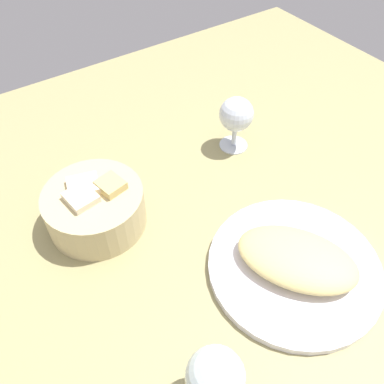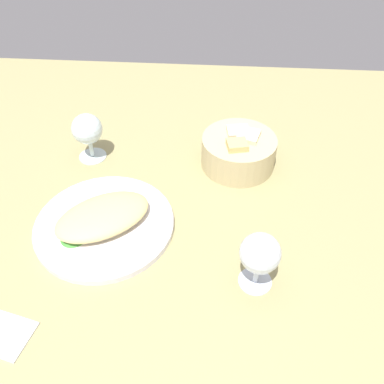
{
  "view_description": "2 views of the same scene",
  "coord_description": "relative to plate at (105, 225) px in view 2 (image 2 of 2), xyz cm",
  "views": [
    {
      "loc": [
        -27.19,
        29.94,
        56.75
      ],
      "look_at": [
        12.67,
        3.04,
        4.37
      ],
      "focal_mm": 37.45,
      "sensor_mm": 36.0,
      "label": 1
    },
    {
      "loc": [
        14.09,
        -55.91,
        61.22
      ],
      "look_at": [
        9.71,
        2.91,
        5.12
      ],
      "focal_mm": 37.48,
      "sensor_mm": 36.0,
      "label": 2
    }
  ],
  "objects": [
    {
      "name": "wine_glass_far",
      "position": [
        -8.27,
        22.32,
        6.9
      ],
      "size": [
        7.14,
        7.14,
        11.75
      ],
      "color": "silver",
      "rests_on": "ground_plane"
    },
    {
      "name": "omelette",
      "position": [
        0.0,
        0.0,
        2.55
      ],
      "size": [
        22.4,
        20.39,
        3.69
      ],
      "primitive_type": "ellipsoid",
      "rotation": [
        0.0,
        0.0,
        0.59
      ],
      "color": "#DEC87B",
      "rests_on": "plate"
    },
    {
      "name": "plate",
      "position": [
        0.0,
        0.0,
        0.0
      ],
      "size": [
        27.95,
        27.95,
        1.4
      ],
      "primitive_type": "cylinder",
      "color": "white",
      "rests_on": "ground_plane"
    },
    {
      "name": "wine_glass_near",
      "position": [
        29.84,
        -10.86,
        7.05
      ],
      "size": [
        7.04,
        7.04,
        11.79
      ],
      "color": "silver",
      "rests_on": "ground_plane"
    },
    {
      "name": "ground_plane",
      "position": [
        7.54,
        3.33,
        -1.7
      ],
      "size": [
        140.0,
        140.0,
        2.0
      ],
      "primitive_type": "cube",
      "color": "#9C9260"
    },
    {
      "name": "lettuce_garnish",
      "position": [
        -4.94,
        -4.39,
        1.22
      ],
      "size": [
        5.15,
        5.15,
        1.04
      ],
      "primitive_type": "cone",
      "color": "#418D38",
      "rests_on": "plate"
    },
    {
      "name": "bread_basket",
      "position": [
        26.98,
        22.09,
        3.34
      ],
      "size": [
        17.18,
        17.18,
        8.92
      ],
      "color": "#C9B684",
      "rests_on": "ground_plane"
    }
  ]
}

